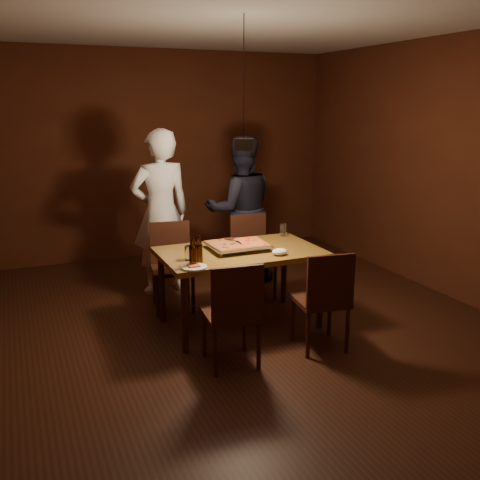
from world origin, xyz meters
name	(u,v)px	position (x,y,z in m)	size (l,w,h in m)	color
room_shell	(244,185)	(0.00, 0.00, 1.40)	(6.00, 6.00, 6.00)	#35180E
dining_table	(240,258)	(0.05, 0.19, 0.68)	(1.50, 0.90, 0.75)	olive
chair_far_left	(171,257)	(-0.42, 0.93, 0.54)	(0.48, 0.48, 0.49)	#38190F
chair_far_right	(251,248)	(0.51, 0.95, 0.54)	(0.45, 0.45, 0.49)	#38190F
chair_near_left	(234,306)	(-0.35, -0.60, 0.54)	(0.46, 0.46, 0.49)	#38190F
chair_near_right	(325,292)	(0.49, -0.61, 0.54)	(0.47, 0.47, 0.49)	#38190F
pizza_tray	(238,247)	(0.04, 0.23, 0.77)	(0.55, 0.45, 0.05)	silver
pizza_meat	(225,245)	(-0.08, 0.24, 0.81)	(0.27, 0.42, 0.02)	maroon
pizza_cheese	(252,242)	(0.19, 0.23, 0.81)	(0.24, 0.38, 0.02)	gold
spatula	(238,243)	(0.05, 0.24, 0.81)	(0.09, 0.24, 0.04)	silver
beer_bottle_a	(193,252)	(-0.52, -0.12, 0.88)	(0.07, 0.07, 0.26)	black
beer_bottle_b	(199,250)	(-0.45, -0.06, 0.88)	(0.07, 0.07, 0.25)	black
water_glass_left	(189,253)	(-0.49, 0.08, 0.81)	(0.08, 0.08, 0.13)	silver
water_glass_right	(283,230)	(0.68, 0.53, 0.82)	(0.06, 0.06, 0.13)	silver
plate_slice	(194,267)	(-0.53, -0.17, 0.76)	(0.22, 0.22, 0.03)	white
napkin	(280,252)	(0.32, -0.10, 0.78)	(0.15, 0.11, 0.06)	white
diner_white	(161,213)	(-0.39, 1.42, 0.92)	(0.67, 0.44, 1.84)	white
diner_dark	(240,210)	(0.59, 1.46, 0.87)	(0.84, 0.66, 1.73)	black
pendant_lamp	(244,143)	(0.00, 0.00, 1.76)	(0.18, 0.18, 1.10)	black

